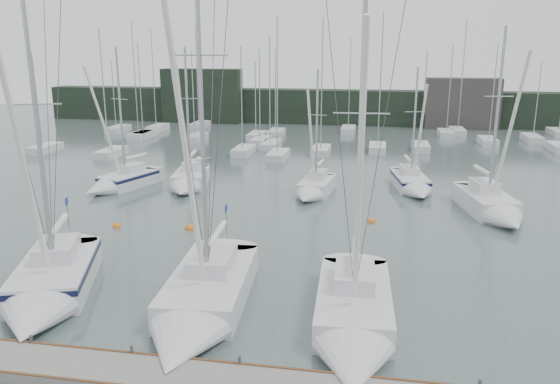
{
  "coord_description": "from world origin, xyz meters",
  "views": [
    {
      "loc": [
        6.34,
        -20.37,
        11.06
      ],
      "look_at": [
        1.82,
        5.0,
        4.23
      ],
      "focal_mm": 35.0,
      "sensor_mm": 36.0,
      "label": 1
    }
  ],
  "objects": [
    {
      "name": "buoy_a",
      "position": [
        -4.99,
        10.79,
        0.0
      ],
      "size": [
        0.62,
        0.62,
        0.62
      ],
      "primitive_type": "sphere",
      "color": "orange",
      "rests_on": "ground"
    },
    {
      "name": "sailboat_mid_d",
      "position": [
        9.41,
        22.71,
        0.53
      ],
      "size": [
        3.47,
        7.55,
        10.4
      ],
      "rotation": [
        0.0,
        0.0,
        0.16
      ],
      "color": "silver",
      "rests_on": "ground"
    },
    {
      "name": "far_treeline",
      "position": [
        0.0,
        62.0,
        2.5
      ],
      "size": [
        90.0,
        4.0,
        5.0
      ],
      "primitive_type": "cube",
      "color": "black",
      "rests_on": "ground"
    },
    {
      "name": "ground",
      "position": [
        0.0,
        0.0,
        0.0
      ],
      "size": [
        160.0,
        160.0,
        0.0
      ],
      "primitive_type": "plane",
      "color": "#485755",
      "rests_on": "ground"
    },
    {
      "name": "sailboat_mid_a",
      "position": [
        -13.94,
        19.2,
        0.59
      ],
      "size": [
        4.52,
        7.32,
        11.93
      ],
      "rotation": [
        0.0,
        0.0,
        -0.33
      ],
      "color": "silver",
      "rests_on": "ground"
    },
    {
      "name": "buoy_c",
      "position": [
        -9.72,
        10.34,
        0.0
      ],
      "size": [
        0.55,
        0.55,
        0.55
      ],
      "primitive_type": "sphere",
      "color": "orange",
      "rests_on": "ground"
    },
    {
      "name": "dock",
      "position": [
        0.0,
        -5.0,
        0.2
      ],
      "size": [
        24.0,
        2.0,
        0.4
      ],
      "primitive_type": "cube",
      "color": "slate",
      "rests_on": "ground"
    },
    {
      "name": "far_building_left",
      "position": [
        -20.0,
        60.0,
        4.0
      ],
      "size": [
        12.0,
        3.0,
        8.0
      ],
      "primitive_type": "cube",
      "color": "black",
      "rests_on": "ground"
    },
    {
      "name": "far_building_right",
      "position": [
        18.0,
        60.0,
        3.5
      ],
      "size": [
        10.0,
        3.0,
        7.0
      ],
      "primitive_type": "cube",
      "color": "#3A3735",
      "rests_on": "ground"
    },
    {
      "name": "sailboat_mid_c",
      "position": [
        1.75,
        19.89,
        0.52
      ],
      "size": [
        2.97,
        6.56,
        10.21
      ],
      "rotation": [
        0.0,
        0.0,
        -0.13
      ],
      "color": "silver",
      "rests_on": "ground"
    },
    {
      "name": "sailboat_mid_e",
      "position": [
        14.36,
        16.59,
        0.63
      ],
      "size": [
        4.2,
        8.54,
        13.3
      ],
      "rotation": [
        0.0,
        0.0,
        0.19
      ],
      "color": "silver",
      "rests_on": "ground"
    },
    {
      "name": "seagull",
      "position": [
        -0.77,
        0.58,
        6.67
      ],
      "size": [
        0.94,
        0.45,
        0.19
      ],
      "rotation": [
        0.0,
        0.0,
        0.22
      ],
      "color": "silver",
      "rests_on": "ground"
    },
    {
      "name": "sailboat_near_center",
      "position": [
        -0.6,
        -0.73,
        0.6
      ],
      "size": [
        4.09,
        11.06,
        18.32
      ],
      "rotation": [
        0.0,
        0.0,
        0.07
      ],
      "color": "silver",
      "rests_on": "ground"
    },
    {
      "name": "sailboat_near_right",
      "position": [
        5.81,
        -1.02,
        0.57
      ],
      "size": [
        3.44,
        10.19,
        14.68
      ],
      "rotation": [
        0.0,
        0.0,
        0.04
      ],
      "color": "silver",
      "rests_on": "ground"
    },
    {
      "name": "sailboat_mid_b",
      "position": [
        -8.44,
        20.35,
        0.58
      ],
      "size": [
        3.58,
        7.53,
        11.93
      ],
      "rotation": [
        0.0,
        0.0,
        0.15
      ],
      "color": "silver",
      "rests_on": "ground"
    },
    {
      "name": "mast_forest",
      "position": [
        -2.78,
        44.45,
        0.48
      ],
      "size": [
        60.64,
        28.02,
        14.83
      ],
      "color": "silver",
      "rests_on": "ground"
    },
    {
      "name": "buoy_b",
      "position": [
        6.28,
        14.22,
        0.0
      ],
      "size": [
        0.52,
        0.52,
        0.52
      ],
      "primitive_type": "sphere",
      "color": "orange",
      "rests_on": "ground"
    },
    {
      "name": "sailboat_near_left",
      "position": [
        -7.74,
        -0.24,
        0.65
      ],
      "size": [
        6.09,
        9.82,
        14.74
      ],
      "rotation": [
        0.0,
        0.0,
        0.34
      ],
      "color": "silver",
      "rests_on": "ground"
    }
  ]
}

